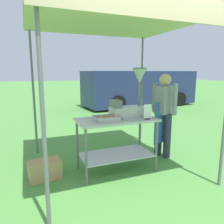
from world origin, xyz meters
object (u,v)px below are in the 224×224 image
Objects in this scene: van_navy at (140,88)px; supply_crate at (45,170)px; donut_tray at (107,119)px; vendor at (164,111)px; stall_canopy at (114,24)px; menu_sign at (148,113)px; donut_fryer at (130,101)px; donut_cart at (117,133)px.

supply_crate is at bearing -129.79° from van_navy.
donut_tray is at bearing -11.50° from supply_crate.
stall_canopy is at bearing -172.95° from vendor.
stall_canopy is at bearing -2.06° from supply_crate.
menu_sign is 7.25m from van_navy.
donut_tray is at bearing -168.50° from donut_fryer.
donut_cart reaches higher than supply_crate.
donut_tray is 0.24× the size of vendor.
menu_sign is at bearing -144.19° from vendor.
menu_sign is (0.19, -0.26, -0.17)m from donut_fryer.
van_navy reaches higher than menu_sign.
donut_fryer is 0.37m from menu_sign.
vendor is at bearing 7.05° from stall_canopy.
stall_canopy reaches higher than donut_tray.
vendor is (1.08, 0.13, -1.46)m from stall_canopy.
van_navy is (3.61, 6.12, -0.29)m from donut_fryer.
donut_fryer reaches higher than vendor.
donut_fryer is 1.60× the size of supply_crate.
stall_canopy is 1.47m from donut_tray.
donut_cart is 1.27m from supply_crate.
menu_sign is 0.04× the size of van_navy.
donut_tray reaches higher than donut_cart.
van_navy is at bearing 64.83° from vendor.
donut_cart is 0.23× the size of van_navy.
donut_fryer is 7.11m from van_navy.
vendor is at bearing 13.31° from donut_fryer.
donut_fryer is (0.45, 0.09, 0.25)m from donut_tray.
stall_canopy is 1.62× the size of vendor.
van_navy is (2.79, 5.93, -0.02)m from vendor.
donut_tray is 1.31m from vendor.
donut_tray is 0.52m from donut_fryer.
donut_cart is 0.60m from menu_sign.
donut_tray is at bearing 164.80° from menu_sign.
supply_crate is (-0.96, 0.19, -0.77)m from donut_tray.
menu_sign is (0.44, -0.23, 0.34)m from donut_cart.
stall_canopy is 1.23m from donut_fryer.
donut_cart is 2.54× the size of supply_crate.
donut_fryer is at bearing -13.47° from stall_canopy.
vendor is 6.55m from van_navy.
donut_fryer is at bearing -166.69° from vendor.
donut_cart is 0.80× the size of vendor.
donut_fryer reaches higher than donut_tray.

